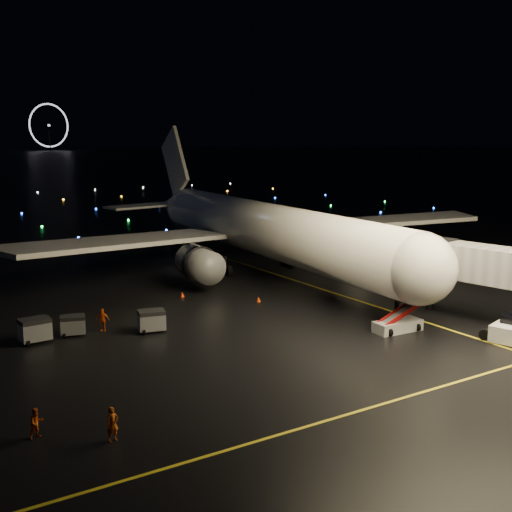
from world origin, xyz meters
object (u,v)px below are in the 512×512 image
(pushback_tug, at_px, (512,327))
(baggage_cart_0, at_px, (152,321))
(belt_loader, at_px, (398,314))
(crew_b, at_px, (36,423))
(airliner, at_px, (251,198))
(baggage_cart_2, at_px, (35,330))
(crew_a, at_px, (113,424))
(baggage_cart_1, at_px, (73,326))
(crew_c, at_px, (102,320))

(pushback_tug, xyz_separation_m, baggage_cart_0, (-23.01, 16.96, -0.09))
(baggage_cart_0, bearing_deg, belt_loader, -19.60)
(crew_b, bearing_deg, pushback_tug, -19.80)
(pushback_tug, height_order, crew_b, pushback_tug)
(airliner, xyz_separation_m, baggage_cart_2, (-28.93, -14.90, -7.61))
(belt_loader, distance_m, crew_a, 27.03)
(belt_loader, relative_size, baggage_cart_0, 2.84)
(baggage_cart_1, bearing_deg, pushback_tug, -16.88)
(crew_c, relative_size, baggage_cart_2, 0.85)
(airliner, height_order, crew_b, airliner)
(crew_c, bearing_deg, baggage_cart_1, -146.36)
(crew_a, bearing_deg, crew_c, 61.60)
(crew_b, distance_m, baggage_cart_1, 17.97)
(crew_b, bearing_deg, crew_c, 45.35)
(pushback_tug, xyz_separation_m, crew_b, (-35.59, 2.82, -0.16))
(pushback_tug, bearing_deg, baggage_cart_0, 126.35)
(pushback_tug, xyz_separation_m, belt_loader, (-6.00, 6.33, 0.47))
(belt_loader, xyz_separation_m, baggage_cart_0, (-17.01, 10.63, -0.56))
(baggage_cart_1, bearing_deg, crew_c, 13.80)
(crew_c, bearing_deg, airliner, 69.31)
(crew_a, relative_size, crew_c, 0.99)
(airliner, height_order, baggage_cart_0, airliner)
(crew_a, bearing_deg, airliner, 38.04)
(pushback_tug, distance_m, crew_a, 32.34)
(airliner, height_order, baggage_cart_1, airliner)
(crew_a, bearing_deg, belt_loader, 2.09)
(belt_loader, xyz_separation_m, baggage_cart_1, (-22.70, 13.09, -0.64))
(crew_b, bearing_deg, baggage_cart_0, 33.08)
(crew_b, height_order, crew_c, crew_c)
(crew_c, bearing_deg, pushback_tug, 0.83)
(pushback_tug, bearing_deg, crew_c, 126.53)
(belt_loader, bearing_deg, baggage_cart_2, 157.06)
(pushback_tug, distance_m, crew_c, 32.63)
(belt_loader, relative_size, baggage_cart_2, 2.69)
(crew_b, xyz_separation_m, baggage_cart_2, (3.89, 16.43, 0.12))
(baggage_cart_1, bearing_deg, crew_b, -95.34)
(crew_c, relative_size, baggage_cart_0, 0.90)
(crew_b, height_order, baggage_cart_2, baggage_cart_2)
(belt_loader, xyz_separation_m, crew_b, (-29.59, -3.51, -0.63))
(crew_a, relative_size, baggage_cart_1, 0.98)
(crew_b, xyz_separation_m, baggage_cart_0, (12.58, 14.14, 0.07))
(baggage_cart_2, bearing_deg, crew_c, -4.47)
(baggage_cart_0, bearing_deg, crew_b, -119.25)
(belt_loader, distance_m, crew_b, 29.81)
(pushback_tug, xyz_separation_m, crew_a, (-32.34, 0.28, -0.05))
(crew_c, distance_m, baggage_cart_1, 2.38)
(belt_loader, distance_m, crew_c, 24.11)
(belt_loader, bearing_deg, crew_c, 151.25)
(airliner, relative_size, baggage_cart_2, 27.06)
(pushback_tug, height_order, baggage_cart_0, pushback_tug)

